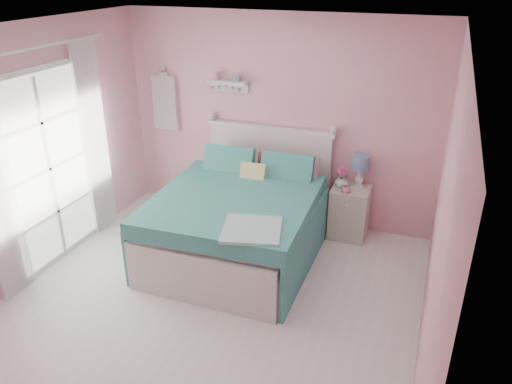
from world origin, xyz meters
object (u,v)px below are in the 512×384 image
Objects in this scene: nightstand at (349,212)px; table_lamp at (361,165)px; vase at (342,181)px; bed at (240,221)px; teacup at (346,189)px.

nightstand is 0.61m from table_lamp.
table_lamp is (0.07, 0.08, 0.60)m from nightstand.
vase is (-0.12, -0.01, 0.40)m from nightstand.
bed is 1.32m from vase.
bed is 1.57m from table_lamp.
teacup is at bearing 31.32° from bed.
vase is (0.98, 0.83, 0.31)m from bed.
nightstand is (1.10, 0.83, -0.09)m from bed.
table_lamp reaches higher than nightstand.
teacup is (-0.04, -0.13, 0.36)m from nightstand.
table_lamp is 4.10× the size of teacup.
vase is at bearing -155.48° from table_lamp.
table_lamp is 0.29m from vase.
nightstand is 1.59× the size of table_lamp.
bed is 1.38m from nightstand.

